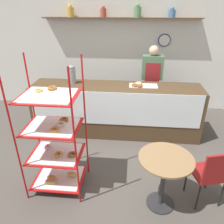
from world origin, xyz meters
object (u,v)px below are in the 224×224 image
object	(u,v)px
pastry_rack	(55,141)
cafe_table	(164,171)
person_worker	(151,82)
cafe_chair	(212,172)
donut_tray_counter	(140,85)
coffee_carafe	(72,75)

from	to	relation	value
pastry_rack	cafe_table	world-z (taller)	pastry_rack
person_worker	cafe_table	distance (m)	2.37
cafe_chair	donut_tray_counter	distance (m)	1.98
coffee_carafe	cafe_chair	bearing A→B (deg)	-39.24
cafe_table	cafe_chair	world-z (taller)	cafe_chair
pastry_rack	cafe_chair	world-z (taller)	pastry_rack
pastry_rack	person_worker	bearing A→B (deg)	57.18
person_worker	donut_tray_counter	bearing A→B (deg)	-113.98
pastry_rack	donut_tray_counter	bearing A→B (deg)	54.34
cafe_chair	coffee_carafe	world-z (taller)	coffee_carafe
person_worker	cafe_table	xyz separation A→B (m)	(0.03, -2.35, -0.32)
person_worker	coffee_carafe	size ratio (longest dim) A/B	4.72
coffee_carafe	donut_tray_counter	distance (m)	1.30
cafe_chair	coffee_carafe	bearing A→B (deg)	-54.09
person_worker	cafe_table	world-z (taller)	person_worker
pastry_rack	cafe_table	bearing A→B (deg)	-8.65
pastry_rack	cafe_chair	distance (m)	2.01
coffee_carafe	person_worker	bearing A→B (deg)	18.91
cafe_table	cafe_chair	bearing A→B (deg)	6.48
cafe_chair	donut_tray_counter	xyz separation A→B (m)	(-0.86, 1.72, 0.49)
cafe_table	donut_tray_counter	bearing A→B (deg)	99.06
donut_tray_counter	coffee_carafe	bearing A→B (deg)	178.24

